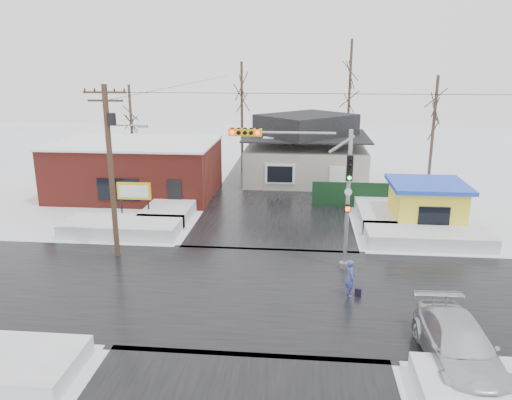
# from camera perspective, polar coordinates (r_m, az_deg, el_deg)

# --- Properties ---
(ground) EXTENTS (120.00, 120.00, 0.00)m
(ground) POSITION_cam_1_polar(r_m,az_deg,el_deg) (23.07, 0.49, -10.34)
(ground) COLOR white
(ground) RESTS_ON ground
(road_ns) EXTENTS (10.00, 120.00, 0.02)m
(road_ns) POSITION_cam_1_polar(r_m,az_deg,el_deg) (23.07, 0.49, -10.32)
(road_ns) COLOR black
(road_ns) RESTS_ON ground
(road_ew) EXTENTS (120.00, 10.00, 0.02)m
(road_ew) POSITION_cam_1_polar(r_m,az_deg,el_deg) (23.07, 0.49, -10.32)
(road_ew) COLOR black
(road_ew) RESTS_ON ground
(snowbank_nw) EXTENTS (7.00, 3.00, 0.80)m
(snowbank_nw) POSITION_cam_1_polar(r_m,az_deg,el_deg) (31.23, -15.05, -3.00)
(snowbank_nw) COLOR white
(snowbank_nw) RESTS_ON ground
(snowbank_ne) EXTENTS (7.00, 3.00, 0.80)m
(snowbank_ne) POSITION_cam_1_polar(r_m,az_deg,el_deg) (30.19, 19.03, -3.98)
(snowbank_ne) COLOR white
(snowbank_ne) RESTS_ON ground
(snowbank_nside_w) EXTENTS (3.00, 8.00, 0.80)m
(snowbank_nside_w) POSITION_cam_1_polar(r_m,az_deg,el_deg) (35.18, -9.22, -0.54)
(snowbank_nside_w) COLOR white
(snowbank_nside_w) RESTS_ON ground
(snowbank_nside_e) EXTENTS (3.00, 8.00, 0.80)m
(snowbank_nside_e) POSITION_cam_1_polar(r_m,az_deg,el_deg) (34.47, 13.94, -1.15)
(snowbank_nside_e) COLOR white
(snowbank_nside_e) RESTS_ON ground
(traffic_signal) EXTENTS (6.05, 0.68, 7.00)m
(traffic_signal) POSITION_cam_1_polar(r_m,az_deg,el_deg) (24.28, 6.86, 2.28)
(traffic_signal) COLOR gray
(traffic_signal) RESTS_ON ground
(utility_pole) EXTENTS (3.15, 0.44, 9.00)m
(utility_pole) POSITION_cam_1_polar(r_m,az_deg,el_deg) (26.50, -16.18, 4.18)
(utility_pole) COLOR #382619
(utility_pole) RESTS_ON ground
(brick_building) EXTENTS (12.20, 8.20, 4.12)m
(brick_building) POSITION_cam_1_polar(r_m,az_deg,el_deg) (39.63, -13.50, 3.56)
(brick_building) COLOR maroon
(brick_building) RESTS_ON ground
(marquee_sign) EXTENTS (2.20, 0.21, 2.55)m
(marquee_sign) POSITION_cam_1_polar(r_m,az_deg,el_deg) (33.05, -13.77, 0.88)
(marquee_sign) COLOR black
(marquee_sign) RESTS_ON ground
(house) EXTENTS (10.40, 8.40, 5.76)m
(house) POSITION_cam_1_polar(r_m,az_deg,el_deg) (43.30, 5.70, 5.66)
(house) COLOR #A59F95
(house) RESTS_ON ground
(kiosk) EXTENTS (4.60, 4.60, 2.88)m
(kiosk) POSITION_cam_1_polar(r_m,az_deg,el_deg) (32.77, 18.88, -0.48)
(kiosk) COLOR yellow
(kiosk) RESTS_ON ground
(fence) EXTENTS (8.00, 0.12, 1.80)m
(fence) POSITION_cam_1_polar(r_m,az_deg,el_deg) (36.17, 12.77, 0.54)
(fence) COLOR black
(fence) RESTS_ON ground
(tree_far_left) EXTENTS (3.00, 3.00, 10.00)m
(tree_far_left) POSITION_cam_1_polar(r_m,az_deg,el_deg) (47.05, -1.65, 13.07)
(tree_far_left) COLOR #332821
(tree_far_left) RESTS_ON ground
(tree_far_mid) EXTENTS (3.00, 3.00, 12.00)m
(tree_far_mid) POSITION_cam_1_polar(r_m,az_deg,el_deg) (48.83, 10.77, 14.78)
(tree_far_mid) COLOR #332821
(tree_far_mid) RESTS_ON ground
(tree_far_right) EXTENTS (3.00, 3.00, 9.00)m
(tree_far_right) POSITION_cam_1_polar(r_m,az_deg,el_deg) (42.02, 19.88, 10.76)
(tree_far_right) COLOR #332821
(tree_far_right) RESTS_ON ground
(tree_far_west) EXTENTS (3.00, 3.00, 8.00)m
(tree_far_west) POSITION_cam_1_polar(r_m,az_deg,el_deg) (47.50, -14.22, 10.71)
(tree_far_west) COLOR #332821
(tree_far_west) RESTS_ON ground
(pedestrian) EXTENTS (0.50, 0.67, 1.68)m
(pedestrian) POSITION_cam_1_polar(r_m,az_deg,el_deg) (22.66, 10.72, -8.79)
(pedestrian) COLOR #3C4CAA
(pedestrian) RESTS_ON ground
(car) EXTENTS (2.41, 5.50, 1.57)m
(car) POSITION_cam_1_polar(r_m,az_deg,el_deg) (18.90, 22.17, -15.21)
(car) COLOR silver
(car) RESTS_ON ground
(shopping_bag) EXTENTS (0.30, 0.20, 0.35)m
(shopping_bag) POSITION_cam_1_polar(r_m,az_deg,el_deg) (22.94, 11.58, -10.35)
(shopping_bag) COLOR black
(shopping_bag) RESTS_ON ground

